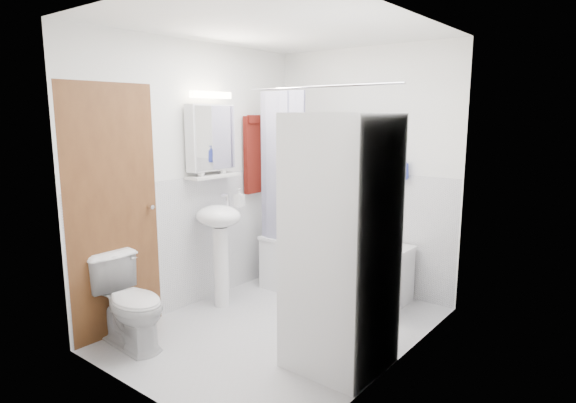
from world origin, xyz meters
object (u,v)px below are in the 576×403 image
Objects in this scene: bathtub at (334,265)px; toilet at (130,303)px; sink at (219,232)px; washer_dryer at (340,243)px.

toilet is (-0.64, -1.87, 0.05)m from bathtub.
sink is (-0.67, -0.89, 0.41)m from bathtub.
toilet is at bearing -108.86° from bathtub.
sink is 1.49× the size of toilet.
washer_dryer reaches higher than sink.
washer_dryer is at bearing -55.67° from bathtub.
bathtub is at bearing 124.90° from washer_dryer.
toilet is (-1.40, -0.76, -0.54)m from washer_dryer.
washer_dryer reaches higher than toilet.
sink reaches higher than toilet.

